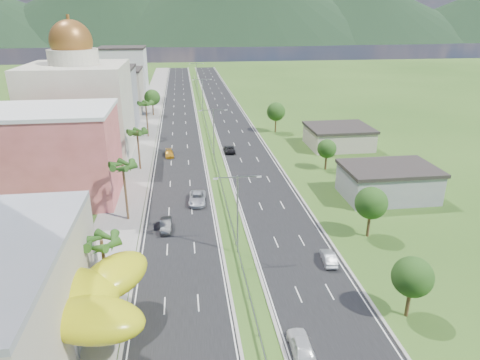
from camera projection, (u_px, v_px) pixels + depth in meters
name	position (u px, v px, depth m)	size (l,w,h in m)	color
ground	(249.00, 299.00, 47.75)	(500.00, 500.00, 0.00)	#2D5119
road_left	(179.00, 118.00, 129.88)	(11.00, 260.00, 0.04)	black
road_right	(228.00, 117.00, 131.75)	(11.00, 260.00, 0.04)	black
sidewalk_left	(148.00, 119.00, 128.68)	(7.00, 260.00, 0.12)	gray
median_guardrail	(208.00, 130.00, 113.98)	(0.10, 216.06, 0.76)	gray
streetlight_median_b	(237.00, 207.00, 54.52)	(6.04, 0.25, 11.00)	gray
streetlight_median_c	(214.00, 129.00, 91.45)	(6.04, 0.25, 11.00)	gray
streetlight_median_d	(202.00, 93.00, 132.98)	(6.04, 0.25, 11.00)	gray
streetlight_median_e	(197.00, 74.00, 174.52)	(6.04, 0.25, 11.00)	gray
lime_canopy	(44.00, 299.00, 39.74)	(18.00, 15.00, 7.40)	#BABA12
pink_shophouse	(54.00, 157.00, 71.07)	(20.00, 15.00, 15.00)	#B9534B
domed_building	(80.00, 106.00, 90.90)	(20.00, 20.00, 28.70)	#BEB59E
midrise_grey	(105.00, 100.00, 115.32)	(16.00, 15.00, 16.00)	gray
midrise_beige	(117.00, 92.00, 136.17)	(16.00, 15.00, 13.00)	#ACA18E
midrise_white	(124.00, 74.00, 156.49)	(16.00, 15.00, 18.00)	silver
shed_near	(388.00, 183.00, 73.41)	(15.00, 10.00, 5.00)	gray
shed_far	(338.00, 138.00, 101.46)	(14.00, 12.00, 4.40)	#ACA18E
palm_tree_b	(102.00, 244.00, 45.09)	(3.60, 3.60, 8.10)	#47301C
palm_tree_c	(123.00, 168.00, 63.03)	(3.60, 3.60, 9.60)	#47301C
palm_tree_d	(137.00, 134.00, 84.61)	(3.60, 3.60, 8.60)	#47301C
palm_tree_e	(146.00, 105.00, 107.41)	(3.60, 3.60, 9.40)	#47301C
leafy_tree_lfar	(152.00, 98.00, 131.48)	(4.90, 4.90, 8.05)	#47301C
leafy_tree_ra	(412.00, 277.00, 43.39)	(4.20, 4.20, 6.90)	#47301C
leafy_tree_rb	(371.00, 203.00, 59.31)	(4.55, 4.55, 7.47)	#47301C
leafy_tree_rc	(327.00, 149.00, 85.82)	(3.85, 3.85, 6.33)	#47301C
leafy_tree_rd	(276.00, 112.00, 112.58)	(4.90, 4.90, 8.05)	#47301C
mountain_ridge	(240.00, 42.00, 470.61)	(860.00, 140.00, 90.00)	black
car_dark_left	(166.00, 225.00, 62.68)	(1.60, 4.60, 1.52)	black
car_silver_mid_left	(197.00, 198.00, 71.55)	(2.73, 5.92, 1.65)	#B1B3B9
car_yellow_far_left	(169.00, 154.00, 94.93)	(1.82, 4.48, 1.30)	#C58817
car_white_near_right	(301.00, 345.00, 39.90)	(1.98, 4.91, 1.67)	silver
car_silver_right	(329.00, 258.00, 54.42)	(1.49, 4.27, 1.41)	#ACAFB4
car_dark_far_right	(229.00, 149.00, 97.85)	(2.35, 5.09, 1.41)	black
motorcycle	(142.00, 262.00, 53.69)	(0.58, 1.92, 1.23)	black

